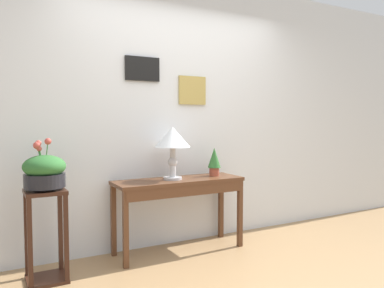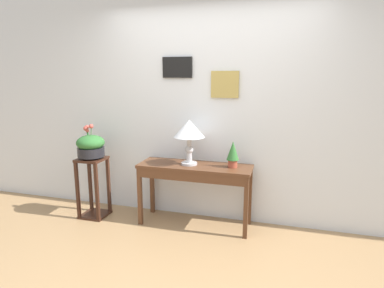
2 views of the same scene
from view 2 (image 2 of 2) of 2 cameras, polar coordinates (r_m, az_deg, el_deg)
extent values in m
cube|color=#9E7A51|center=(2.98, -3.48, -23.22)|extent=(12.00, 12.00, 0.01)
cube|color=silver|center=(3.82, 3.53, 7.23)|extent=(9.00, 0.10, 2.80)
cube|color=black|center=(3.86, -2.59, 13.27)|extent=(0.35, 0.02, 0.24)
cube|color=slate|center=(3.85, -2.62, 13.27)|extent=(0.28, 0.01, 0.19)
cube|color=tan|center=(3.71, 5.77, 10.35)|extent=(0.31, 0.02, 0.30)
cube|color=#AE7A98|center=(3.71, 5.76, 10.35)|extent=(0.25, 0.01, 0.24)
cube|color=#56331E|center=(3.69, 0.51, -3.94)|extent=(1.28, 0.42, 0.03)
cube|color=#56331E|center=(3.53, -0.34, -5.81)|extent=(1.22, 0.03, 0.10)
cube|color=#56331E|center=(3.85, -9.11, -9.07)|extent=(0.04, 0.04, 0.69)
cube|color=#56331E|center=(3.53, 9.41, -11.05)|extent=(0.04, 0.04, 0.69)
cube|color=#56331E|center=(4.15, -6.99, -7.42)|extent=(0.04, 0.04, 0.69)
cube|color=#56331E|center=(3.86, 10.07, -9.04)|extent=(0.04, 0.04, 0.69)
cylinder|color=#B7B7BC|center=(3.70, -0.49, -3.42)|extent=(0.18, 0.18, 0.02)
cylinder|color=#B7B7BC|center=(3.67, -0.49, -2.13)|extent=(0.06, 0.06, 0.15)
sphere|color=#B7B7BC|center=(3.66, -0.49, -1.02)|extent=(0.09, 0.09, 0.09)
cylinder|color=#B7B7BC|center=(3.64, -0.50, 0.10)|extent=(0.05, 0.05, 0.15)
cone|color=silver|center=(3.61, -0.50, 2.75)|extent=(0.34, 0.34, 0.19)
cylinder|color=#9E4733|center=(3.60, 7.12, -3.41)|extent=(0.10, 0.10, 0.09)
cone|color=#2D662D|center=(3.57, 7.18, -1.14)|extent=(0.13, 0.13, 0.21)
cube|color=#381E14|center=(4.08, -17.18, -2.55)|extent=(0.31, 0.31, 0.03)
cube|color=#381E14|center=(4.31, -16.60, -11.78)|extent=(0.31, 0.31, 0.03)
cube|color=#381E14|center=(4.15, -19.42, -7.60)|extent=(0.04, 0.03, 0.68)
cube|color=#381E14|center=(4.01, -16.32, -8.09)|extent=(0.04, 0.03, 0.68)
cube|color=#381E14|center=(4.36, -17.40, -6.55)|extent=(0.04, 0.04, 0.68)
cube|color=#381E14|center=(4.22, -14.40, -6.97)|extent=(0.04, 0.04, 0.68)
cylinder|color=black|center=(4.08, -17.21, -2.21)|extent=(0.14, 0.14, 0.02)
cylinder|color=black|center=(4.06, -17.26, -1.32)|extent=(0.32, 0.32, 0.11)
ellipsoid|color=#2D662D|center=(4.04, -17.36, 0.23)|extent=(0.33, 0.33, 0.18)
cylinder|color=#2D662D|center=(4.01, -17.28, 1.19)|extent=(0.04, 0.02, 0.26)
sphere|color=#B7473D|center=(3.98, -17.25, 2.97)|extent=(0.05, 0.05, 0.05)
cylinder|color=#2D662D|center=(4.04, -17.61, 1.14)|extent=(0.05, 0.02, 0.24)
sphere|color=#B7473D|center=(4.04, -17.91, 2.85)|extent=(0.05, 0.05, 0.05)
cylinder|color=#2D662D|center=(4.04, -17.59, 0.82)|extent=(0.04, 0.01, 0.20)
sphere|color=#B7473D|center=(4.04, -17.87, 2.21)|extent=(0.04, 0.04, 0.04)
cylinder|color=#2D662D|center=(4.04, -17.70, 1.02)|extent=(0.06, 0.01, 0.23)
sphere|color=#B7473D|center=(4.04, -18.10, 2.60)|extent=(0.06, 0.06, 0.06)
camera|label=1|loc=(2.65, -69.90, -5.10)|focal=35.47mm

